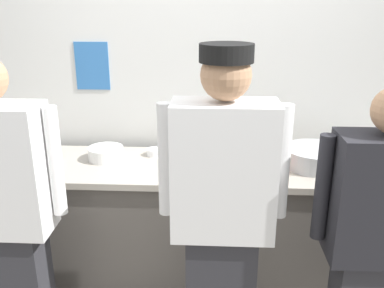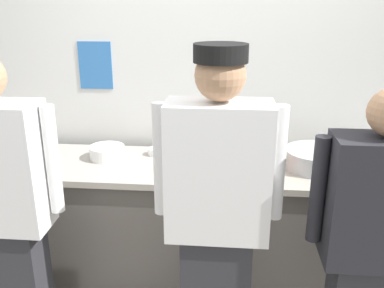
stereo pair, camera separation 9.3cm
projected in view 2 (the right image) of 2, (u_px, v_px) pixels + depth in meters
wall_back at (209, 75)px, 2.94m from camera, size 5.08×0.11×2.85m
prep_counter at (204, 229)px, 2.83m from camera, size 3.24×0.65×0.93m
chef_near_left at (3, 212)px, 2.14m from camera, size 0.62×0.24×1.70m
chef_center at (217, 215)px, 2.04m from camera, size 0.63×0.24×1.75m
chef_far_right at (371, 247)px, 1.95m from camera, size 0.59×0.24×1.59m
plate_stack_rear at (107, 152)px, 2.79m from camera, size 0.23×0.23×0.08m
mixing_bowl_steel at (317, 159)px, 2.62m from camera, size 0.40×0.40×0.12m
sheet_tray at (203, 164)px, 2.66m from camera, size 0.56×0.36×0.02m
squeeze_bottle_primary at (255, 163)px, 2.44m from camera, size 0.05×0.05×0.21m
squeeze_bottle_secondary at (265, 149)px, 2.67m from camera, size 0.06×0.06×0.21m
squeeze_bottle_spare at (264, 157)px, 2.55m from camera, size 0.06×0.06×0.20m
ramekin_orange_sauce at (155, 151)px, 2.85m from camera, size 0.10×0.10×0.05m
ramekin_red_sauce at (40, 154)px, 2.80m from camera, size 0.09×0.09×0.04m
ramekin_yellow_sauce at (357, 177)px, 2.44m from camera, size 0.10×0.10×0.05m
ramekin_green_sauce at (22, 153)px, 2.84m from camera, size 0.11×0.11×0.04m
deli_cup at (351, 153)px, 2.76m from camera, size 0.09×0.09×0.09m
chefs_knife at (351, 173)px, 2.55m from camera, size 0.28×0.03×0.02m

